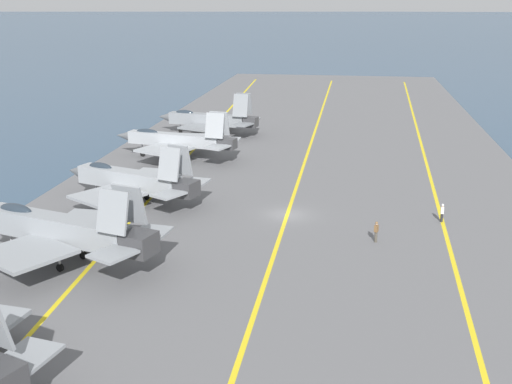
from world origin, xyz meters
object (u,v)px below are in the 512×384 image
crew_brown_vest (376,231)px  parked_jet_fifth (209,119)px  crew_white_vest (442,212)px  parked_jet_third (132,180)px  parked_jet_second (59,229)px  parked_jet_fourth (177,140)px

crew_brown_vest → parked_jet_fifth: bearing=29.7°
parked_jet_fifth → crew_white_vest: (-35.10, -29.52, -1.31)m
parked_jet_third → crew_brown_vest: (-7.47, -23.72, -1.28)m
parked_jet_second → parked_jet_third: parked_jet_second is taller
parked_jet_fourth → parked_jet_fifth: size_ratio=1.05×
crew_white_vest → parked_jet_fifth: bearing=40.1°
parked_jet_third → parked_jet_fifth: (33.66, -0.24, -0.02)m
parked_jet_second → crew_white_vest: size_ratio=10.04×
parked_jet_third → crew_brown_vest: 24.90m
parked_jet_fourth → parked_jet_second: bearing=-180.0°
parked_jet_third → parked_jet_fifth: bearing=-0.4°
parked_jet_fifth → crew_brown_vest: parked_jet_fifth is taller
parked_jet_fifth → crew_brown_vest: (-41.13, -23.48, -1.27)m
parked_jet_second → parked_jet_third: size_ratio=1.11×
parked_jet_third → crew_white_vest: parked_jet_third is taller
parked_jet_second → crew_brown_vest: bearing=-71.3°
parked_jet_fourth → parked_jet_fifth: parked_jet_fifth is taller
parked_jet_second → parked_jet_fourth: size_ratio=1.06×
parked_jet_second → parked_jet_third: bearing=-0.8°
parked_jet_fourth → parked_jet_fifth: (15.85, -0.47, -0.26)m
parked_jet_third → crew_white_vest: bearing=-92.8°
parked_jet_second → parked_jet_third: 15.59m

